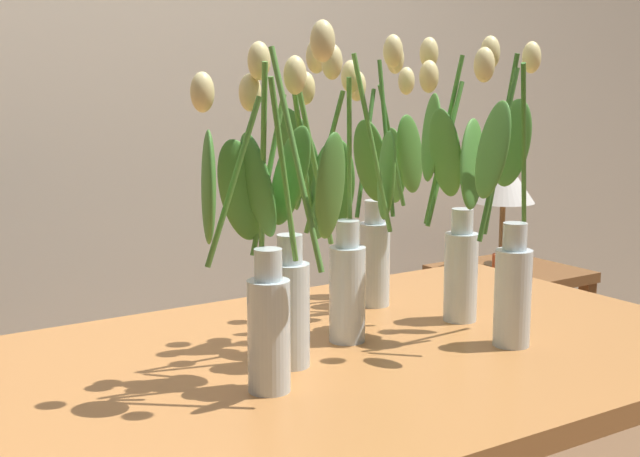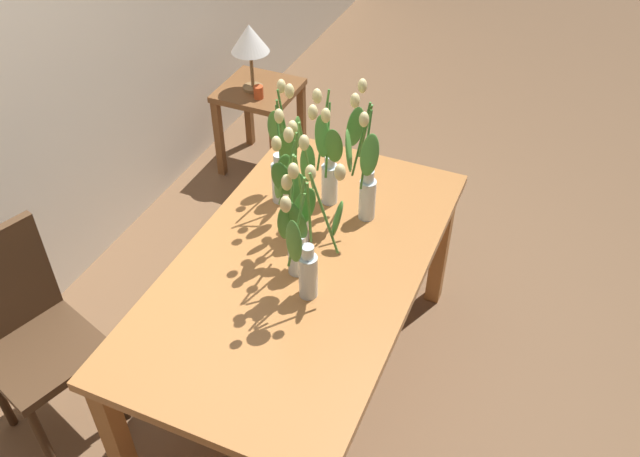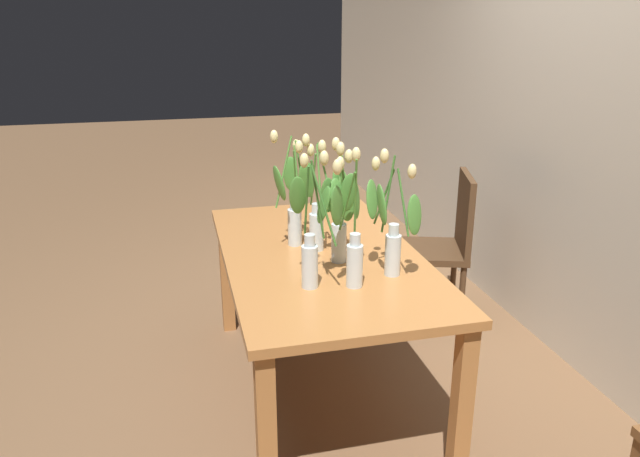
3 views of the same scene
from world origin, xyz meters
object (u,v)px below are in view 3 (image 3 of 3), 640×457
Objects in this scene: tulip_vase_0 at (319,208)px; tulip_vase_4 at (295,199)px; tulip_vase_5 at (391,230)px; dining_chair at (446,240)px; dining_table at (321,271)px; tulip_vase_3 at (343,219)px; tulip_vase_1 at (351,240)px; tulip_vase_2 at (314,235)px.

tulip_vase_4 reaches higher than tulip_vase_0.
tulip_vase_4 is 0.56m from tulip_vase_5.
dining_chair is at bearing 112.53° from tulip_vase_4.
tulip_vase_4 reaches higher than tulip_vase_5.
dining_table is 0.33m from tulip_vase_3.
tulip_vase_4 is (-0.10, -0.09, 0.02)m from tulip_vase_0.
tulip_vase_1 is at bearing 5.28° from tulip_vase_0.
tulip_vase_0 reaches higher than dining_table.
tulip_vase_0 is 0.98× the size of tulip_vase_1.
tulip_vase_2 reaches higher than dining_chair.
tulip_vase_4 reaches higher than tulip_vase_2.
tulip_vase_0 is 0.42m from tulip_vase_5.
tulip_vase_5 is (0.32, 0.22, 0.30)m from dining_table.
tulip_vase_1 reaches higher than dining_chair.
tulip_vase_4 reaches higher than dining_chair.
tulip_vase_3 reaches higher than dining_chair.
tulip_vase_4 is at bearing -67.47° from dining_chair.
tulip_vase_2 reaches higher than dining_table.
tulip_vase_3 reaches higher than tulip_vase_1.
tulip_vase_3 is (-0.24, 0.03, 0.01)m from tulip_vase_1.
tulip_vase_1 is 0.99× the size of tulip_vase_4.
tulip_vase_1 is 1.00× the size of tulip_vase_2.
tulip_vase_4 is (-0.49, 0.02, 0.01)m from tulip_vase_2.
tulip_vase_3 reaches higher than tulip_vase_0.
dining_table is 0.49m from tulip_vase_5.
tulip_vase_0 is 0.98× the size of tulip_vase_3.
tulip_vase_2 is at bearing -93.92° from tulip_vase_1.
tulip_vase_3 is at bearing 29.28° from dining_table.
tulip_vase_0 is 0.60× the size of dining_chair.
tulip_vase_4 is at bearing -148.29° from tulip_vase_3.
dining_chair is (-0.52, 0.91, -0.43)m from tulip_vase_0.
tulip_vase_5 reaches higher than dining_chair.
tulip_vase_4 is at bearing 177.10° from tulip_vase_2.
tulip_vase_2 is at bearing -48.74° from dining_chair.
tulip_vase_2 is at bearing -2.90° from tulip_vase_4.
dining_chair is (-0.42, 1.00, -0.45)m from tulip_vase_4.
tulip_vase_1 is at bearing 5.86° from dining_table.
dining_table is 1.07m from dining_chair.
tulip_vase_1 is 0.16m from tulip_vase_2.
tulip_vase_0 is at bearing -148.06° from tulip_vase_5.
tulip_vase_1 is at bearing -7.58° from tulip_vase_3.
dining_table is 2.84× the size of tulip_vase_2.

